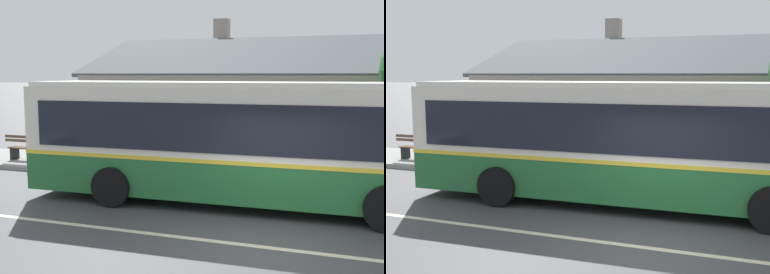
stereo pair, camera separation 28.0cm
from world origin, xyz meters
The scene contains 7 objects.
ground_plane centered at (0.00, 0.00, 0.00)m, with size 300.00×300.00×0.00m, color #424244.
sidewalk_far centered at (0.00, 6.00, 0.07)m, with size 60.00×3.00×0.15m, color gray.
lane_divider_stripe centered at (0.00, 0.00, 0.00)m, with size 60.00×0.16×0.01m, color beige.
community_building centered at (0.29, 14.09, 1.74)m, with size 20.61×10.51×6.03m.
transit_bus centered at (-1.17, 2.90, 1.66)m, with size 11.07×2.97×3.08m.
bench_by_building centered at (-9.83, 5.58, 0.56)m, with size 1.53×0.51×0.94m.
bench_down_street centered at (-6.23, 5.45, 0.57)m, with size 1.76×0.51×0.94m.
Camera 2 is at (1.87, -8.67, 3.27)m, focal length 45.00 mm.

